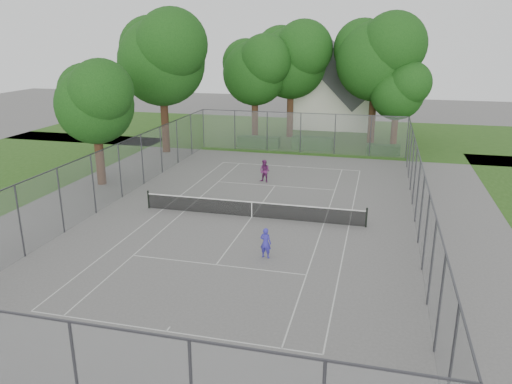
% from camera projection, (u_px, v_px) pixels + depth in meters
% --- Properties ---
extents(ground, '(120.00, 120.00, 0.00)m').
position_uv_depth(ground, '(252.00, 217.00, 28.46)').
color(ground, '#615E5C').
rests_on(ground, ground).
extents(grass_far, '(60.00, 20.00, 0.00)m').
position_uv_depth(grass_far, '(314.00, 134.00, 52.51)').
color(grass_far, '#274D16').
rests_on(grass_far, ground).
extents(court_markings, '(11.03, 23.83, 0.01)m').
position_uv_depth(court_markings, '(252.00, 217.00, 28.46)').
color(court_markings, beige).
rests_on(court_markings, ground).
extents(tennis_net, '(12.87, 0.10, 1.10)m').
position_uv_depth(tennis_net, '(252.00, 209.00, 28.31)').
color(tennis_net, black).
rests_on(tennis_net, ground).
extents(perimeter_fence, '(18.08, 34.08, 3.52)m').
position_uv_depth(perimeter_fence, '(252.00, 187.00, 27.92)').
color(perimeter_fence, '#38383D').
rests_on(perimeter_fence, ground).
extents(tree_far_left, '(7.06, 6.44, 10.15)m').
position_uv_depth(tree_far_left, '(256.00, 68.00, 47.47)').
color(tree_far_left, '#392115').
rests_on(tree_far_left, ground).
extents(tree_far_midleft, '(7.96, 7.27, 11.45)m').
position_uv_depth(tree_far_midleft, '(292.00, 57.00, 48.75)').
color(tree_far_midleft, '#392115').
rests_on(tree_far_midleft, ground).
extents(tree_far_midright, '(8.38, 7.65, 12.04)m').
position_uv_depth(tree_far_midright, '(378.00, 54.00, 45.30)').
color(tree_far_midright, '#392115').
rests_on(tree_far_midright, ground).
extents(tree_far_right, '(5.48, 5.00, 7.87)m').
position_uv_depth(tree_far_right, '(398.00, 89.00, 44.16)').
color(tree_far_right, '#392115').
rests_on(tree_far_right, ground).
extents(tree_side_back, '(8.46, 7.73, 12.17)m').
position_uv_depth(tree_side_back, '(162.00, 55.00, 41.95)').
color(tree_side_back, '#392115').
rests_on(tree_side_back, ground).
extents(tree_side_front, '(5.97, 5.45, 8.58)m').
position_uv_depth(tree_side_front, '(95.00, 99.00, 33.04)').
color(tree_side_front, '#392115').
rests_on(tree_side_front, ground).
extents(hedge_left, '(3.91, 1.17, 0.98)m').
position_uv_depth(hedge_left, '(259.00, 142.00, 46.20)').
color(hedge_left, '#1B4115').
rests_on(hedge_left, ground).
extents(hedge_mid, '(3.67, 1.05, 1.15)m').
position_uv_depth(hedge_mid, '(312.00, 143.00, 45.19)').
color(hedge_mid, '#1B4115').
rests_on(hedge_mid, ground).
extents(hedge_right, '(2.85, 1.04, 0.85)m').
position_uv_depth(hedge_right, '(383.00, 150.00, 43.35)').
color(hedge_right, '#1B4115').
rests_on(hedge_right, ground).
extents(house, '(8.52, 6.61, 10.61)m').
position_uv_depth(house, '(336.00, 88.00, 55.56)').
color(house, white).
rests_on(house, ground).
extents(girl_player, '(0.58, 0.43, 1.46)m').
position_uv_depth(girl_player, '(266.00, 243.00, 23.09)').
color(girl_player, '#352EAC').
rests_on(girl_player, ground).
extents(woman_player, '(0.92, 0.81, 1.60)m').
position_uv_depth(woman_player, '(265.00, 171.00, 35.05)').
color(woman_player, '#66225C').
rests_on(woman_player, ground).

